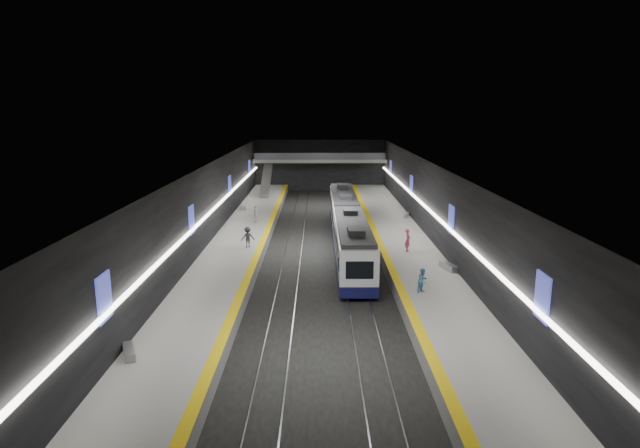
{
  "coord_description": "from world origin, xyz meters",
  "views": [
    {
      "loc": [
        -0.23,
        -47.87,
        12.92
      ],
      "look_at": [
        -0.08,
        0.94,
        2.2
      ],
      "focal_mm": 30.0,
      "sensor_mm": 36.0,
      "label": 1
    }
  ],
  "objects_px": {
    "passenger_right_b": "(423,281)",
    "bench_left_near": "(129,352)",
    "escalator": "(266,181)",
    "bench_right_far": "(406,215)",
    "passenger_left_a": "(256,214)",
    "passenger_right_a": "(408,240)",
    "train": "(347,224)",
    "bench_left_far": "(243,207)",
    "bench_right_near": "(448,267)",
    "passenger_left_b": "(248,237)"
  },
  "relations": [
    {
      "from": "escalator",
      "to": "bench_right_near",
      "type": "relative_size",
      "value": 4.06
    },
    {
      "from": "passenger_right_a",
      "to": "train",
      "type": "bearing_deg",
      "value": 61.15
    },
    {
      "from": "escalator",
      "to": "passenger_right_a",
      "type": "bearing_deg",
      "value": -64.08
    },
    {
      "from": "passenger_right_a",
      "to": "passenger_left_a",
      "type": "distance_m",
      "value": 18.26
    },
    {
      "from": "bench_right_far",
      "to": "escalator",
      "type": "bearing_deg",
      "value": 150.46
    },
    {
      "from": "bench_right_near",
      "to": "passenger_left_b",
      "type": "relative_size",
      "value": 1.09
    },
    {
      "from": "train",
      "to": "passenger_right_b",
      "type": "xyz_separation_m",
      "value": [
        4.09,
        -15.62,
        -0.37
      ]
    },
    {
      "from": "escalator",
      "to": "bench_left_near",
      "type": "distance_m",
      "value": 49.78
    },
    {
      "from": "passenger_left_a",
      "to": "passenger_left_b",
      "type": "height_order",
      "value": "same"
    },
    {
      "from": "escalator",
      "to": "bench_right_far",
      "type": "bearing_deg",
      "value": -43.18
    },
    {
      "from": "passenger_right_b",
      "to": "passenger_left_a",
      "type": "bearing_deg",
      "value": 78.57
    },
    {
      "from": "bench_right_far",
      "to": "passenger_left_b",
      "type": "xyz_separation_m",
      "value": [
        -15.85,
        -13.1,
        0.7
      ]
    },
    {
      "from": "bench_left_far",
      "to": "passenger_left_a",
      "type": "height_order",
      "value": "passenger_left_a"
    },
    {
      "from": "bench_left_far",
      "to": "passenger_left_b",
      "type": "distance_m",
      "value": 18.3
    },
    {
      "from": "passenger_right_a",
      "to": "passenger_left_a",
      "type": "xyz_separation_m",
      "value": [
        -14.1,
        11.61,
        -0.07
      ]
    },
    {
      "from": "train",
      "to": "bench_right_far",
      "type": "height_order",
      "value": "train"
    },
    {
      "from": "bench_left_near",
      "to": "bench_right_near",
      "type": "xyz_separation_m",
      "value": [
        19.0,
        14.12,
        0.03
      ]
    },
    {
      "from": "train",
      "to": "passenger_left_a",
      "type": "relative_size",
      "value": 16.61
    },
    {
      "from": "escalator",
      "to": "bench_right_far",
      "type": "height_order",
      "value": "escalator"
    },
    {
      "from": "bench_left_far",
      "to": "train",
      "type": "bearing_deg",
      "value": -56.83
    },
    {
      "from": "passenger_right_b",
      "to": "bench_left_near",
      "type": "bearing_deg",
      "value": 166.49
    },
    {
      "from": "bench_right_far",
      "to": "passenger_right_b",
      "type": "relative_size",
      "value": 1.04
    },
    {
      "from": "passenger_right_a",
      "to": "passenger_left_b",
      "type": "distance_m",
      "value": 13.69
    },
    {
      "from": "bench_right_far",
      "to": "passenger_left_b",
      "type": "height_order",
      "value": "passenger_left_b"
    },
    {
      "from": "passenger_right_a",
      "to": "bench_right_far",
      "type": "bearing_deg",
      "value": 10.95
    },
    {
      "from": "bench_right_far",
      "to": "passenger_left_a",
      "type": "bearing_deg",
      "value": -156.51
    },
    {
      "from": "train",
      "to": "bench_left_near",
      "type": "distance_m",
      "value": 27.49
    },
    {
      "from": "bench_left_far",
      "to": "passenger_right_a",
      "type": "relative_size",
      "value": 1.04
    },
    {
      "from": "train",
      "to": "passenger_left_a",
      "type": "xyz_separation_m",
      "value": [
        -9.32,
        6.21,
        -0.29
      ]
    },
    {
      "from": "bench_left_near",
      "to": "bench_right_near",
      "type": "bearing_deg",
      "value": 12.99
    },
    {
      "from": "bench_right_near",
      "to": "bench_right_far",
      "type": "height_order",
      "value": "bench_right_near"
    },
    {
      "from": "train",
      "to": "escalator",
      "type": "xyz_separation_m",
      "value": [
        -10.0,
        24.99,
        0.7
      ]
    },
    {
      "from": "bench_right_near",
      "to": "bench_left_far",
      "type": "bearing_deg",
      "value": 111.01
    },
    {
      "from": "escalator",
      "to": "bench_right_far",
      "type": "xyz_separation_m",
      "value": [
        17.0,
        -15.95,
        -1.69
      ]
    },
    {
      "from": "bench_left_near",
      "to": "bench_right_near",
      "type": "distance_m",
      "value": 23.67
    },
    {
      "from": "train",
      "to": "bench_left_near",
      "type": "relative_size",
      "value": 17.23
    },
    {
      "from": "passenger_left_b",
      "to": "train",
      "type": "bearing_deg",
      "value": -172.99
    },
    {
      "from": "bench_left_far",
      "to": "bench_right_near",
      "type": "height_order",
      "value": "bench_left_far"
    },
    {
      "from": "bench_right_near",
      "to": "passenger_right_b",
      "type": "relative_size",
      "value": 1.2
    },
    {
      "from": "escalator",
      "to": "passenger_left_b",
      "type": "xyz_separation_m",
      "value": [
        1.15,
        -29.06,
        -1.0
      ]
    },
    {
      "from": "escalator",
      "to": "passenger_left_a",
      "type": "relative_size",
      "value": 4.42
    },
    {
      "from": "bench_right_near",
      "to": "passenger_right_a",
      "type": "bearing_deg",
      "value": 96.95
    },
    {
      "from": "bench_right_near",
      "to": "bench_right_far",
      "type": "relative_size",
      "value": 1.15
    },
    {
      "from": "bench_left_far",
      "to": "passenger_right_b",
      "type": "distance_m",
      "value": 33.58
    },
    {
      "from": "train",
      "to": "bench_left_near",
      "type": "xyz_separation_m",
      "value": [
        -12.0,
        -24.72,
        -0.98
      ]
    },
    {
      "from": "escalator",
      "to": "bench_right_near",
      "type": "bearing_deg",
      "value": -64.47
    },
    {
      "from": "passenger_left_a",
      "to": "passenger_right_a",
      "type": "bearing_deg",
      "value": 54.93
    },
    {
      "from": "escalator",
      "to": "bench_left_far",
      "type": "relative_size",
      "value": 3.94
    },
    {
      "from": "passenger_left_b",
      "to": "escalator",
      "type": "bearing_deg",
      "value": -105.39
    },
    {
      "from": "train",
      "to": "bench_right_far",
      "type": "distance_m",
      "value": 11.48
    }
  ]
}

